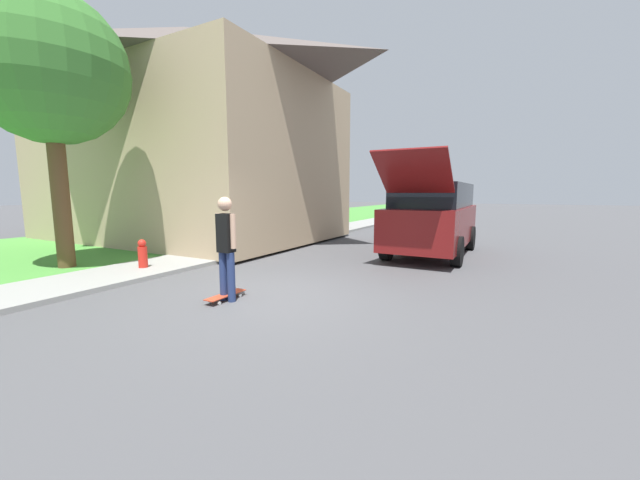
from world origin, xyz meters
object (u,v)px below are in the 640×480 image
skateboarder (226,244)px  skateboard (226,295)px  car_down_street (429,209)px  lawn_tree_near (49,70)px  suv_parked (433,217)px  fire_hydrant (143,254)px

skateboarder → skateboard: 0.89m
car_down_street → skateboard: car_down_street is taller
lawn_tree_near → suv_parked: bearing=41.8°
lawn_tree_near → fire_hydrant: bearing=23.8°
lawn_tree_near → suv_parked: size_ratio=1.10×
skateboarder → car_down_street: bearing=92.4°
skateboarder → skateboard: bearing=167.7°
lawn_tree_near → skateboard: bearing=0.1°
lawn_tree_near → skateboard: (4.91, 0.01, -4.38)m
fire_hydrant → lawn_tree_near: bearing=-156.2°
suv_parked → fire_hydrant: suv_parked is taller
suv_parked → car_down_street: (-2.90, 13.51, -0.40)m
lawn_tree_near → fire_hydrant: lawn_tree_near is taller
skateboard → skateboarder: bearing=-12.3°
car_down_street → suv_parked: bearing=-77.9°
skateboard → fire_hydrant: size_ratio=1.24×
lawn_tree_near → skateboard: size_ratio=7.49×
skateboard → fire_hydrant: bearing=167.0°
car_down_street → fire_hydrant: bearing=-97.3°
lawn_tree_near → skateboarder: (4.98, -0.00, -3.50)m
suv_parked → skateboarder: size_ratio=3.16×
car_down_street → skateboarder: size_ratio=2.59×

